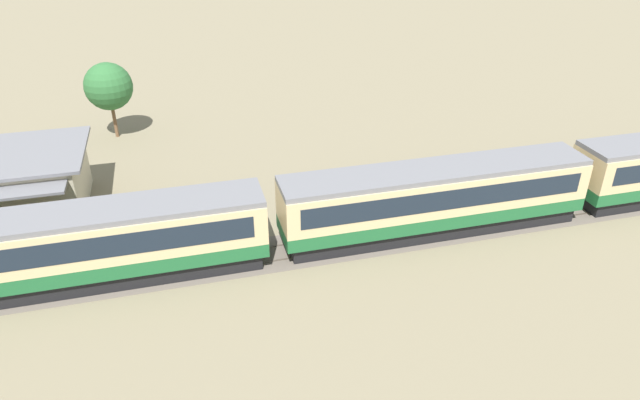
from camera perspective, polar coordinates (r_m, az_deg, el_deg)
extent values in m
plane|color=#7A7056|center=(35.60, 10.46, -2.17)|extent=(600.00, 600.00, 0.00)
cylinder|color=black|center=(41.27, 28.36, -0.13)|extent=(0.90, 0.18, 0.90)
cylinder|color=black|center=(42.17, 27.14, 0.78)|extent=(0.90, 0.18, 0.90)
cube|color=#1E6033|center=(34.19, 11.28, -1.12)|extent=(18.22, 3.10, 0.80)
cube|color=#D1B784|center=(33.48, 11.52, 1.07)|extent=(18.22, 3.10, 2.16)
cube|color=#192330|center=(33.43, 11.53, 1.23)|extent=(16.76, 3.14, 1.21)
cube|color=slate|center=(32.94, 11.72, 2.95)|extent=(18.22, 2.92, 0.30)
cube|color=black|center=(34.61, 11.14, -2.33)|extent=(17.49, 2.67, 0.88)
cylinder|color=black|center=(36.94, 20.07, -1.55)|extent=(0.90, 0.18, 0.90)
cylinder|color=black|center=(37.95, 18.92, -0.49)|extent=(0.90, 0.18, 0.90)
cylinder|color=black|center=(32.08, 1.90, -4.48)|extent=(0.90, 0.18, 0.90)
cylinder|color=black|center=(33.23, 1.19, -3.16)|extent=(0.90, 0.18, 0.90)
cube|color=#1E6033|center=(31.63, -22.13, -5.58)|extent=(18.22, 3.10, 0.80)
cube|color=#D1B784|center=(30.87, -22.63, -3.31)|extent=(18.22, 3.10, 2.16)
cube|color=#192330|center=(30.82, -22.67, -3.14)|extent=(16.76, 3.14, 1.21)
cube|color=slate|center=(30.28, -23.06, -1.34)|extent=(18.22, 2.92, 0.30)
cube|color=black|center=(32.09, -21.85, -6.83)|extent=(17.49, 2.67, 0.88)
cylinder|color=black|center=(31.08, -10.95, -6.29)|extent=(0.90, 0.18, 0.90)
cylinder|color=black|center=(32.27, -11.19, -4.86)|extent=(0.90, 0.18, 0.90)
cube|color=#665B51|center=(31.93, -10.46, -6.15)|extent=(130.30, 3.60, 0.01)
cube|color=#4C4238|center=(31.34, -10.33, -6.86)|extent=(130.30, 0.12, 0.04)
cube|color=#4C4238|center=(32.52, -10.59, -5.42)|extent=(130.30, 0.12, 0.04)
cylinder|color=brown|center=(49.50, -19.87, 7.67)|extent=(0.28, 0.28, 3.12)
sphere|color=#2D6633|center=(48.67, -20.40, 10.60)|extent=(3.74, 3.74, 3.74)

